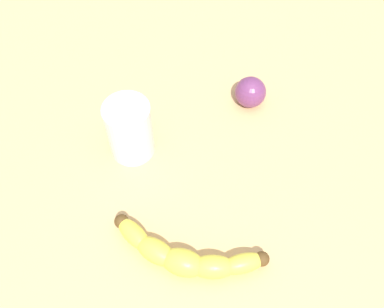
% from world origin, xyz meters
% --- Properties ---
extents(wooden_tabletop, '(1.20, 1.20, 0.03)m').
position_xyz_m(wooden_tabletop, '(0.00, 0.00, 0.01)').
color(wooden_tabletop, tan).
rests_on(wooden_tabletop, ground).
extents(banana, '(0.17, 0.18, 0.04)m').
position_xyz_m(banana, '(-0.13, 0.12, 0.05)').
color(banana, yellow).
rests_on(banana, wooden_tabletop).
extents(smoothie_glass, '(0.07, 0.07, 0.11)m').
position_xyz_m(smoothie_glass, '(0.08, 0.11, 0.08)').
color(smoothie_glass, silver).
rests_on(smoothie_glass, wooden_tabletop).
extents(plum_fruit, '(0.06, 0.06, 0.06)m').
position_xyz_m(plum_fruit, '(0.08, -0.12, 0.06)').
color(plum_fruit, '#6B3360').
rests_on(plum_fruit, wooden_tabletop).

